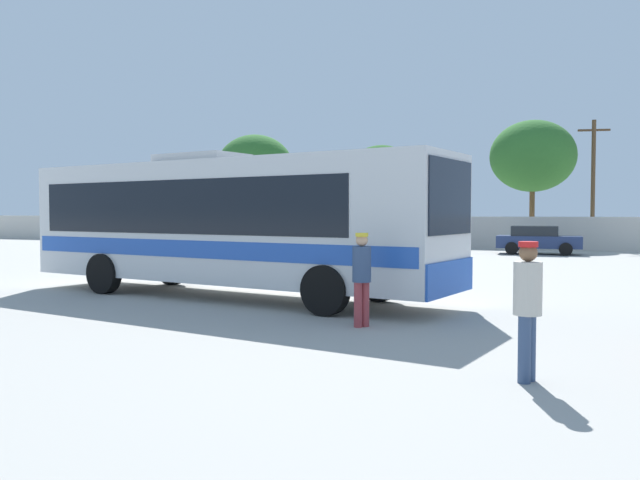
% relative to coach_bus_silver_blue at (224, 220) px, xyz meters
% --- Properties ---
extents(ground_plane, '(300.00, 300.00, 0.00)m').
position_rel_coach_bus_silver_blue_xyz_m(ground_plane, '(1.17, 10.52, -1.91)').
color(ground_plane, '#A3A099').
extents(perimeter_wall, '(80.00, 0.30, 1.89)m').
position_rel_coach_bus_silver_blue_xyz_m(perimeter_wall, '(1.17, 24.60, -0.97)').
color(perimeter_wall, beige).
rests_on(perimeter_wall, ground_plane).
extents(coach_bus_silver_blue, '(11.84, 4.18, 3.58)m').
position_rel_coach_bus_silver_blue_xyz_m(coach_bus_silver_blue, '(0.00, 0.00, 0.00)').
color(coach_bus_silver_blue, silver).
rests_on(coach_bus_silver_blue, ground_plane).
extents(attendant_by_bus_door, '(0.48, 0.48, 1.73)m').
position_rel_coach_bus_silver_blue_xyz_m(attendant_by_bus_door, '(4.62, -2.66, -0.93)').
color(attendant_by_bus_door, '#99383D').
rests_on(attendant_by_bus_door, ground_plane).
extents(passenger_waiting_on_apron, '(0.43, 0.43, 1.74)m').
position_rel_coach_bus_silver_blue_xyz_m(passenger_waiting_on_apron, '(7.82, -5.45, -0.92)').
color(passenger_waiting_on_apron, '#33476B').
rests_on(passenger_waiting_on_apron, ground_plane).
extents(parked_car_leftmost_white, '(4.36, 2.06, 1.54)m').
position_rel_coach_bus_silver_blue_xyz_m(parked_car_leftmost_white, '(-7.16, 20.28, -1.10)').
color(parked_car_leftmost_white, silver).
rests_on(parked_car_leftmost_white, ground_plane).
extents(parked_car_second_dark_blue, '(4.31, 2.17, 1.40)m').
position_rel_coach_bus_silver_blue_xyz_m(parked_car_second_dark_blue, '(-0.86, 21.22, -1.16)').
color(parked_car_second_dark_blue, navy).
rests_on(parked_car_second_dark_blue, ground_plane).
extents(parked_car_third_dark_blue, '(4.22, 2.22, 1.44)m').
position_rel_coach_bus_silver_blue_xyz_m(parked_car_third_dark_blue, '(5.58, 20.63, -1.15)').
color(parked_car_third_dark_blue, navy).
rests_on(parked_car_third_dark_blue, ground_plane).
extents(utility_pole_far, '(1.78, 0.55, 7.55)m').
position_rel_coach_bus_silver_blue_xyz_m(utility_pole_far, '(8.02, 27.44, 2.04)').
color(utility_pole_far, '#4C3823').
rests_on(utility_pole_far, ground_plane).
extents(roadside_tree_left, '(5.92, 5.92, 8.17)m').
position_rel_coach_bus_silver_blue_xyz_m(roadside_tree_left, '(-16.27, 30.18, 3.74)').
color(roadside_tree_left, brown).
rests_on(roadside_tree_left, ground_plane).
extents(roadside_tree_midleft, '(5.06, 5.06, 6.74)m').
position_rel_coach_bus_silver_blue_xyz_m(roadside_tree_midleft, '(-5.37, 28.49, 2.66)').
color(roadside_tree_midleft, brown).
rests_on(roadside_tree_midleft, ground_plane).
extents(roadside_tree_midright, '(5.21, 5.21, 7.84)m').
position_rel_coach_bus_silver_blue_xyz_m(roadside_tree_midright, '(4.53, 28.27, 3.70)').
color(roadside_tree_midright, brown).
rests_on(roadside_tree_midright, ground_plane).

